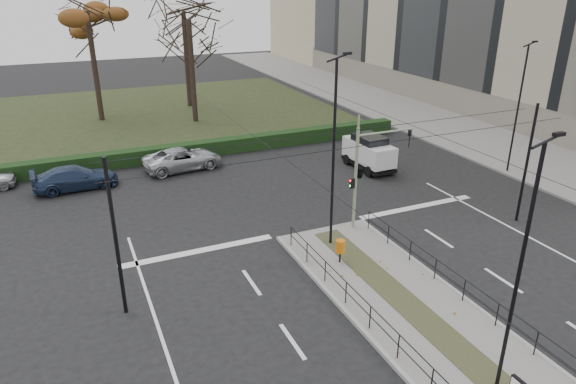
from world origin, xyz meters
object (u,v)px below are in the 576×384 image
Objects in this scene: streetlamp_median_near at (520,272)px; bare_tree_center at (184,19)px; bare_tree_near at (189,28)px; parked_car_fourth at (183,159)px; white_van at (369,151)px; streetlamp_sidewalk at (518,108)px; parked_car_third at (75,178)px; streetlamp_median_far at (334,153)px; traffic_light at (361,170)px; litter_bin at (340,247)px; rust_tree at (87,11)px.

bare_tree_center reaches higher than streetlamp_median_near.
bare_tree_center reaches higher than bare_tree_near.
white_van is at bearing -119.54° from parked_car_fourth.
streetlamp_median_near is at bearing -136.32° from streetlamp_sidewalk.
streetlamp_median_near is 24.68m from parked_car_third.
parked_car_third is 17.39m from bare_tree_near.
streetlamp_median_far is 14.01m from parked_car_fourth.
streetlamp_median_far reaches higher than traffic_light.
white_van reaches higher than litter_bin.
white_van is 0.35× the size of bare_tree_center.
streetlamp_sidewalk is at bearing -111.01° from parked_car_third.
bare_tree_center is 1.03× the size of bare_tree_near.
litter_bin is 31.46m from rust_tree.
parked_car_third is at bearing 161.98° from streetlamp_sidewalk.
rust_tree is (-7.61, 37.86, 4.90)m from streetlamp_median_near.
white_van is at bearing 69.11° from streetlamp_median_near.
litter_bin is at bearing 94.90° from streetlamp_median_near.
white_van is at bearing 48.99° from streetlamp_median_far.
parked_car_third is at bearing -130.02° from bare_tree_near.
bare_tree_near reaches higher than litter_bin.
streetlamp_median_near is (-1.85, -10.97, 1.03)m from traffic_light.
streetlamp_sidewalk is at bearing 43.68° from streetlamp_median_near.
rust_tree is 1.03× the size of bare_tree_center.
bare_tree_center reaches higher than parked_car_fourth.
litter_bin is at bearing -92.49° from bare_tree_center.
bare_tree_near is at bearing 90.48° from streetlamp_median_near.
streetlamp_sidewalk is 0.72× the size of bare_tree_near.
streetlamp_median_far is 1.07× the size of streetlamp_sidewalk.
bare_tree_center reaches higher than parked_car_third.
streetlamp_sidewalk reaches higher than white_van.
white_van is (7.17, 8.25, -3.31)m from streetlamp_median_far.
bare_tree_center reaches higher than streetlamp_median_far.
streetlamp_sidewalk is 25.43m from bare_tree_near.
streetlamp_sidewalk is (12.73, 2.95, 1.12)m from traffic_light.
parked_car_third is 0.40× the size of rust_tree.
litter_bin is 0.09× the size of bare_tree_near.
bare_tree_center is 5.94m from bare_tree_near.
traffic_light is at bearing 46.73° from litter_bin.
parked_car_fourth reaches higher than parked_car_third.
parked_car_fourth is 1.24× the size of white_van.
rust_tree is at bearing -165.00° from bare_tree_center.
white_van is at bearing -65.78° from bare_tree_near.
streetlamp_median_near reaches higher than parked_car_third.
rust_tree reaches higher than streetlamp_median_near.
streetlamp_median_near is 19.67m from white_van.
streetlamp_median_near is 0.70× the size of bare_tree_near.
streetlamp_sidewalk reaches higher than parked_car_fourth.
streetlamp_median_near is 1.65× the size of parked_car_third.
streetlamp_median_near is 34.43m from bare_tree_near.
white_van is (-7.64, 4.25, -3.01)m from streetlamp_sidewalk.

